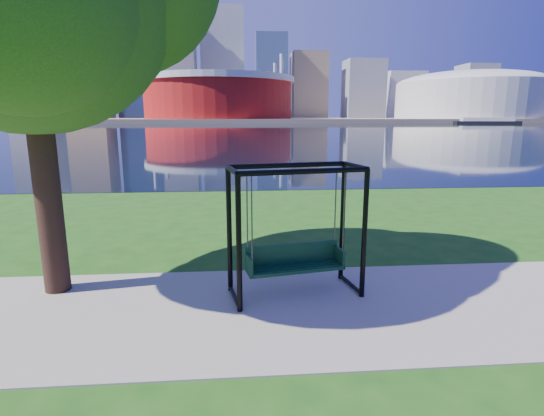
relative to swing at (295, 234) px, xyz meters
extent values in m
plane|color=#1E5114|center=(-0.59, -0.19, -1.23)|extent=(900.00, 900.00, 0.00)
cube|color=#9E937F|center=(-0.59, -0.69, -1.21)|extent=(120.00, 4.00, 0.03)
cube|color=black|center=(-0.59, 101.81, -1.22)|extent=(900.00, 180.00, 0.02)
cube|color=#937F60|center=(-0.59, 305.81, -0.23)|extent=(900.00, 228.00, 2.00)
cylinder|color=maroon|center=(-10.59, 234.81, 11.77)|extent=(80.00, 80.00, 22.00)
cylinder|color=silver|center=(-10.59, 234.81, 21.27)|extent=(83.00, 83.00, 3.00)
cylinder|color=silver|center=(22.31, 253.81, 16.77)|extent=(2.00, 2.00, 32.00)
cylinder|color=silver|center=(-43.50, 253.81, 16.77)|extent=(2.00, 2.00, 32.00)
cylinder|color=silver|center=(-43.50, 215.81, 16.77)|extent=(2.00, 2.00, 32.00)
cylinder|color=silver|center=(22.31, 215.81, 16.77)|extent=(2.00, 2.00, 32.00)
cylinder|color=beige|center=(134.41, 234.81, 10.77)|extent=(84.00, 84.00, 20.00)
ellipsoid|color=beige|center=(134.41, 234.81, 19.77)|extent=(84.00, 84.00, 15.12)
cube|color=gray|center=(-140.59, 309.81, 31.77)|extent=(28.00, 28.00, 62.00)
cube|color=#998466|center=(-100.59, 299.81, 44.77)|extent=(26.00, 26.00, 88.00)
cube|color=slate|center=(-70.59, 324.81, 48.27)|extent=(30.00, 24.00, 95.00)
cube|color=gray|center=(-40.59, 304.81, 36.77)|extent=(24.00, 24.00, 72.00)
cube|color=silver|center=(-10.59, 334.81, 40.77)|extent=(32.00, 28.00, 80.00)
cube|color=slate|center=(24.41, 309.81, 29.77)|extent=(22.00, 22.00, 58.00)
cube|color=#998466|center=(54.41, 324.81, 24.77)|extent=(26.00, 26.00, 48.00)
cube|color=gray|center=(94.41, 314.81, 21.77)|extent=(28.00, 24.00, 42.00)
cube|color=silver|center=(134.41, 339.81, 18.77)|extent=(30.00, 26.00, 36.00)
cube|color=gray|center=(184.41, 319.81, 20.77)|extent=(24.00, 24.00, 40.00)
cube|color=#998466|center=(224.41, 334.81, 16.77)|extent=(26.00, 26.00, 32.00)
cylinder|color=black|center=(-1.08, -0.73, 0.02)|extent=(0.11, 0.11, 2.49)
cylinder|color=black|center=(1.27, -0.29, 0.02)|extent=(0.11, 0.11, 2.49)
cylinder|color=black|center=(-1.26, 0.23, 0.02)|extent=(0.11, 0.11, 2.49)
cylinder|color=black|center=(1.09, 0.67, 0.02)|extent=(0.11, 0.11, 2.49)
cylinder|color=black|center=(0.10, -0.51, 1.26)|extent=(2.36, 0.53, 0.10)
cylinder|color=black|center=(-0.08, 0.45, 1.26)|extent=(2.36, 0.53, 0.10)
cylinder|color=black|center=(-1.17, -0.25, 1.26)|extent=(0.28, 0.98, 0.10)
cylinder|color=black|center=(-1.17, -0.25, -1.14)|extent=(0.26, 0.97, 0.08)
cylinder|color=black|center=(1.18, 0.19, 1.26)|extent=(0.28, 0.98, 0.10)
cylinder|color=black|center=(1.18, 0.19, -1.14)|extent=(0.26, 0.97, 0.08)
cube|color=black|center=(0.01, -0.03, -0.69)|extent=(1.95, 0.83, 0.07)
cube|color=black|center=(-0.03, 0.18, -0.45)|extent=(1.87, 0.40, 0.41)
cube|color=black|center=(-0.89, -0.20, -0.54)|extent=(0.14, 0.49, 0.37)
cube|color=black|center=(0.91, 0.14, -0.54)|extent=(0.14, 0.49, 0.37)
cylinder|color=#38393E|center=(-0.84, -0.39, 0.42)|extent=(0.03, 0.03, 1.57)
cylinder|color=#38393E|center=(0.92, -0.06, 0.42)|extent=(0.03, 0.03, 1.57)
cylinder|color=#38393E|center=(-0.91, 0.00, 0.42)|extent=(0.03, 0.03, 1.57)
cylinder|color=#38393E|center=(0.85, 0.33, 0.42)|extent=(0.03, 0.03, 1.57)
cylinder|color=black|center=(-4.70, 0.53, 1.19)|extent=(0.48, 0.48, 4.85)
cube|color=black|center=(112.49, 180.01, -0.66)|extent=(28.37, 13.40, 1.10)
cube|color=silver|center=(112.49, 180.01, 0.71)|extent=(22.72, 10.81, 1.65)
camera|label=1|loc=(-1.08, -7.75, 2.21)|focal=28.00mm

